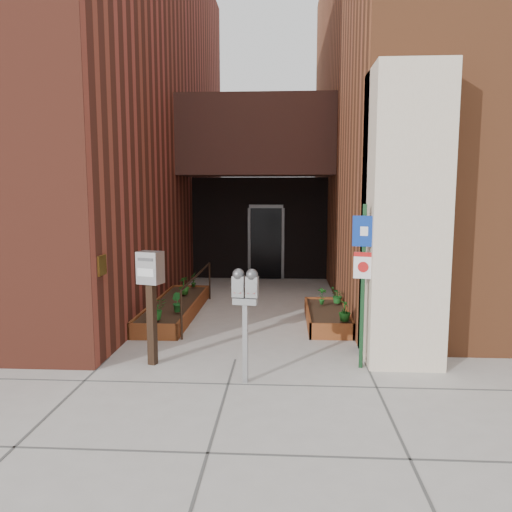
# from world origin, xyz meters

# --- Properties ---
(ground) EXTENTS (80.00, 80.00, 0.00)m
(ground) POSITION_xyz_m (0.00, 0.00, 0.00)
(ground) COLOR #9E9991
(ground) RESTS_ON ground
(architecture) EXTENTS (20.00, 14.60, 10.00)m
(architecture) POSITION_xyz_m (-0.18, 6.89, 4.98)
(architecture) COLOR maroon
(architecture) RESTS_ON ground
(planter_left) EXTENTS (0.90, 3.60, 0.30)m
(planter_left) POSITION_xyz_m (-1.55, 2.70, 0.13)
(planter_left) COLOR brown
(planter_left) RESTS_ON ground
(planter_right) EXTENTS (0.80, 2.20, 0.30)m
(planter_right) POSITION_xyz_m (1.60, 2.20, 0.13)
(planter_right) COLOR brown
(planter_right) RESTS_ON ground
(handrail) EXTENTS (0.04, 3.34, 0.90)m
(handrail) POSITION_xyz_m (-1.05, 2.65, 0.75)
(handrail) COLOR black
(handrail) RESTS_ON ground
(parking_meter) EXTENTS (0.36, 0.19, 1.58)m
(parking_meter) POSITION_xyz_m (0.23, -0.91, 1.22)
(parking_meter) COLOR #959597
(parking_meter) RESTS_ON ground
(sign_post) EXTENTS (0.33, 0.12, 2.42)m
(sign_post) POSITION_xyz_m (1.90, -0.25, 1.49)
(sign_post) COLOR #13361A
(sign_post) RESTS_ON ground
(payment_dropbox) EXTENTS (0.40, 0.34, 1.72)m
(payment_dropbox) POSITION_xyz_m (-1.23, -0.27, 1.24)
(payment_dropbox) COLOR black
(payment_dropbox) RESTS_ON ground
(shrub_left_a) EXTENTS (0.49, 0.49, 0.40)m
(shrub_left_a) POSITION_xyz_m (-1.55, 1.20, 0.50)
(shrub_left_a) COLOR #1C631E
(shrub_left_a) RESTS_ON planter_left
(shrub_left_b) EXTENTS (0.29, 0.29, 0.37)m
(shrub_left_b) POSITION_xyz_m (-1.31, 1.80, 0.49)
(shrub_left_b) COLOR #18561E
(shrub_left_b) RESTS_ON planter_left
(shrub_left_c) EXTENTS (0.32, 0.32, 0.40)m
(shrub_left_c) POSITION_xyz_m (-1.49, 3.42, 0.50)
(shrub_left_c) COLOR #205C1A
(shrub_left_c) RESTS_ON planter_left
(shrub_left_d) EXTENTS (0.21, 0.21, 0.35)m
(shrub_left_d) POSITION_xyz_m (-1.45, 4.30, 0.48)
(shrub_left_d) COLOR #1B5217
(shrub_left_d) RESTS_ON planter_left
(shrub_right_a) EXTENTS (0.23, 0.23, 0.37)m
(shrub_right_a) POSITION_xyz_m (1.83, 1.30, 0.49)
(shrub_right_a) COLOR #164E16
(shrub_right_a) RESTS_ON planter_right
(shrub_right_b) EXTENTS (0.24, 0.24, 0.36)m
(shrub_right_b) POSITION_xyz_m (1.53, 2.59, 0.48)
(shrub_right_b) COLOR #1B611E
(shrub_right_b) RESTS_ON planter_right
(shrub_right_c) EXTENTS (0.40, 0.40, 0.33)m
(shrub_right_c) POSITION_xyz_m (1.85, 2.71, 0.47)
(shrub_right_c) COLOR #19581D
(shrub_right_c) RESTS_ON planter_right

